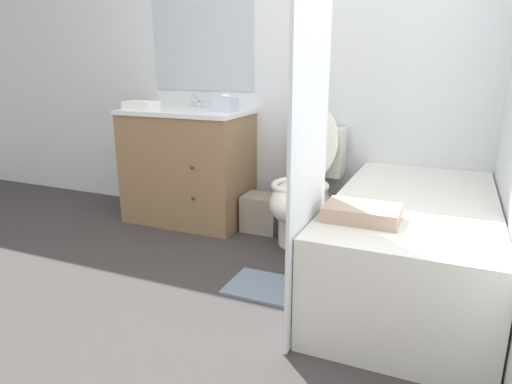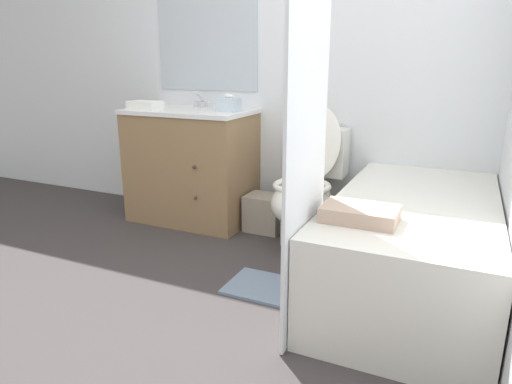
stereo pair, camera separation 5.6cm
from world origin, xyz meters
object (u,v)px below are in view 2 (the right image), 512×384
object	(u,v)px
bath_mat	(274,289)
vanity_cabinet	(192,165)
toilet	(306,193)
hand_towel_folded	(145,105)
bath_towel_folded	(360,214)
tissue_box	(228,104)
wastebasket	(265,213)
sink_faucet	(202,102)
bathtub	(412,245)

from	to	relation	value
bath_mat	vanity_cabinet	bearing A→B (deg)	141.36
toilet	hand_towel_folded	world-z (taller)	same
bath_towel_folded	toilet	bearing A→B (deg)	121.96
bath_mat	bath_towel_folded	bearing A→B (deg)	-16.19
tissue_box	hand_towel_folded	distance (m)	0.63
toilet	bath_mat	bearing A→B (deg)	-84.42
wastebasket	bath_towel_folded	world-z (taller)	bath_towel_folded
sink_faucet	wastebasket	size ratio (longest dim) A/B	0.55
vanity_cabinet	tissue_box	size ratio (longest dim) A/B	6.50
vanity_cabinet	toilet	world-z (taller)	toilet
tissue_box	wastebasket	bearing A→B (deg)	3.09
hand_towel_folded	bath_towel_folded	world-z (taller)	hand_towel_folded
wastebasket	hand_towel_folded	world-z (taller)	hand_towel_folded
toilet	bathtub	bearing A→B (deg)	-29.46
bathtub	bath_towel_folded	xyz separation A→B (m)	(-0.19, -0.43, 0.28)
sink_faucet	hand_towel_folded	bearing A→B (deg)	-135.00
vanity_cabinet	sink_faucet	distance (m)	0.47
toilet	hand_towel_folded	size ratio (longest dim) A/B	3.89
wastebasket	bath_towel_folded	distance (m)	1.33
wastebasket	tissue_box	distance (m)	0.80
sink_faucet	toilet	world-z (taller)	sink_faucet
sink_faucet	hand_towel_folded	distance (m)	0.42
tissue_box	hand_towel_folded	world-z (taller)	tissue_box
wastebasket	tissue_box	xyz separation A→B (m)	(-0.27, -0.01, 0.75)
tissue_box	sink_faucet	bearing A→B (deg)	150.66
bathtub	toilet	bearing A→B (deg)	150.54
wastebasket	bath_towel_folded	xyz separation A→B (m)	(0.86, -0.93, 0.40)
vanity_cabinet	bath_mat	xyz separation A→B (m)	(1.00, -0.80, -0.42)
vanity_cabinet	bathtub	world-z (taller)	vanity_cabinet
sink_faucet	bath_towel_folded	distance (m)	1.85
toilet	bath_mat	distance (m)	0.78
sink_faucet	toilet	distance (m)	1.10
hand_towel_folded	bath_towel_folded	size ratio (longest dim) A/B	0.72
bathtub	bath_towel_folded	world-z (taller)	bath_towel_folded
tissue_box	bath_mat	size ratio (longest dim) A/B	0.28
sink_faucet	bath_towel_folded	size ratio (longest dim) A/B	0.45
vanity_cabinet	wastebasket	xyz separation A→B (m)	(0.59, 0.00, -0.30)
hand_towel_folded	vanity_cabinet	bearing A→B (deg)	22.89
tissue_box	bath_towel_folded	bearing A→B (deg)	-39.17
vanity_cabinet	bath_towel_folded	distance (m)	1.73
bathtub	wastebasket	distance (m)	1.17
wastebasket	bath_mat	size ratio (longest dim) A/B	0.52
bathtub	wastebasket	bearing A→B (deg)	154.51
toilet	wastebasket	size ratio (longest dim) A/B	3.46
bath_towel_folded	tissue_box	bearing A→B (deg)	140.83
vanity_cabinet	hand_towel_folded	size ratio (longest dim) A/B	3.93
wastebasket	vanity_cabinet	bearing A→B (deg)	-179.68
sink_faucet	toilet	xyz separation A→B (m)	(0.93, -0.27, -0.52)
bathtub	bath_mat	distance (m)	0.75
sink_faucet	bath_mat	size ratio (longest dim) A/B	0.28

